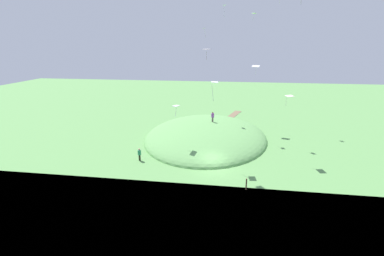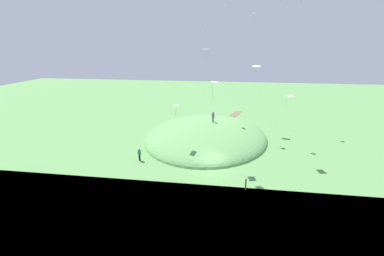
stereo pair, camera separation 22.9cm
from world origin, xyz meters
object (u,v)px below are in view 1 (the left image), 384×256
person_walking_path (213,116)px  kite_4 (224,6)px  person_with_child (139,153)px  kite_7 (256,66)px  kite_5 (289,96)px  kite_8 (204,29)px  kite_1 (215,83)px  mooring_post (246,184)px  kite_6 (176,106)px  kite_2 (254,14)px  kite_0 (206,50)px

person_walking_path → kite_4: bearing=106.0°
person_with_child → kite_7: (15.58, -14.87, 9.70)m
kite_5 → kite_8: 19.75m
kite_1 → kite_4: bearing=-1.3°
kite_4 → kite_5: 18.41m
mooring_post → kite_1: bearing=31.1°
person_with_child → kite_1: (0.81, -9.22, 8.88)m
kite_5 → kite_7: (12.41, 3.25, 2.55)m
person_walking_path → kite_6: size_ratio=1.12×
kite_2 → kite_7: kite_2 is taller
kite_2 → kite_8: kite_2 is taller
kite_4 → mooring_post: (-20.28, -3.54, -19.08)m
kite_4 → kite_6: (-12.01, 5.29, -13.09)m
kite_1 → kite_4: size_ratio=1.33×
person_with_child → kite_5: kite_5 is taller
person_walking_path → kite_4: 16.84m
kite_1 → person_walking_path: bearing=4.6°
kite_6 → kite_7: kite_7 is taller
kite_0 → kite_8: size_ratio=0.81×
person_walking_path → kite_0: 16.18m
kite_7 → kite_1: bearing=159.1°
kite_2 → kite_6: bearing=136.2°
person_with_child → kite_2: 25.65m
kite_4 → mooring_post: 28.07m
person_walking_path → kite_1: size_ratio=0.73×
kite_1 → kite_7: size_ratio=1.54×
kite_6 → mooring_post: 13.49m
kite_4 → kite_8: 4.91m
person_walking_path → kite_5: kite_5 is taller
person_with_child → kite_1: size_ratio=0.72×
kite_7 → kite_8: (1.04, 8.56, 5.81)m
kite_1 → kite_5: (2.36, -8.90, -1.73)m
kite_2 → kite_4: bearing=66.1°
person_walking_path → mooring_post: size_ratio=1.38×
kite_2 → kite_8: 8.73m
person_with_child → kite_1: bearing=-25.2°
mooring_post → kite_0: bearing=39.9°
person_with_child → kite_2: kite_2 is taller
kite_7 → kite_6: bearing=140.6°
kite_6 → mooring_post: size_ratio=1.23×
kite_1 → mooring_post: 11.93m
kite_1 → kite_2: size_ratio=2.12×
kite_5 → kite_8: size_ratio=0.92×
kite_6 → person_walking_path: bearing=-22.6°
person_walking_path → kite_1: bearing=-41.0°
kite_6 → kite_0: bearing=-122.1°
person_with_child → kite_4: bearing=26.8°
kite_7 → mooring_post: 23.53m
person_with_child → kite_2: size_ratio=1.52×
kite_4 → person_walking_path: bearing=151.6°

